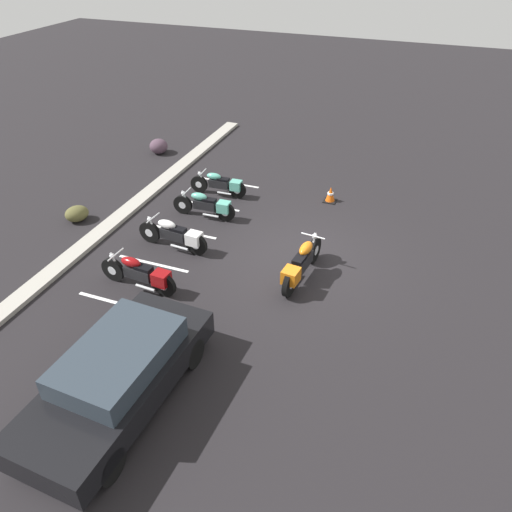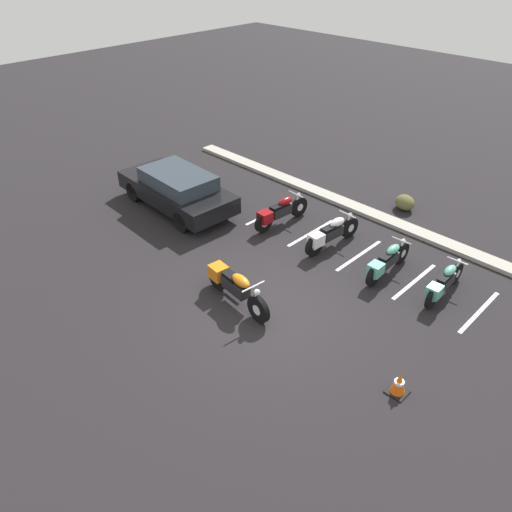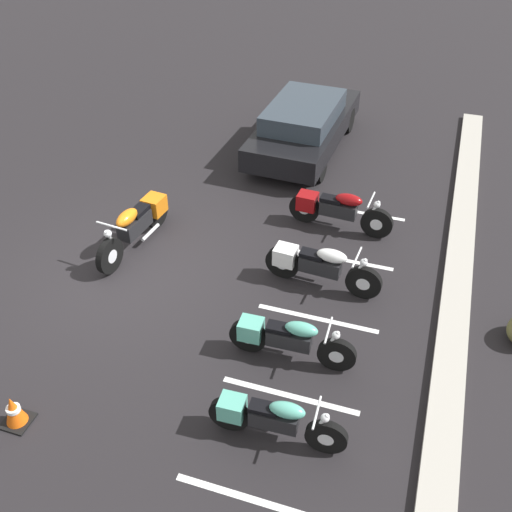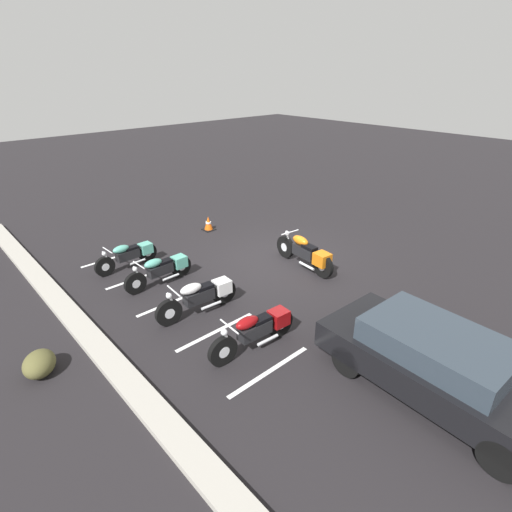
% 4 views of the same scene
% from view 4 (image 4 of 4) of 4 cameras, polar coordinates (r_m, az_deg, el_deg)
% --- Properties ---
extents(ground, '(60.00, 60.00, 0.00)m').
position_cam_4_polar(ground, '(12.30, 3.30, -0.66)').
color(ground, black).
extents(motorcycle_orange_featured, '(2.33, 0.68, 0.92)m').
position_cam_4_polar(motorcycle_orange_featured, '(11.72, 7.19, 0.43)').
color(motorcycle_orange_featured, black).
rests_on(motorcycle_orange_featured, ground).
extents(parked_bike_0, '(0.61, 2.16, 0.85)m').
position_cam_4_polar(parked_bike_0, '(8.44, 0.16, -10.44)').
color(parked_bike_0, black).
rests_on(parked_bike_0, ground).
extents(parked_bike_1, '(0.61, 2.16, 0.85)m').
position_cam_4_polar(parked_bike_1, '(9.66, -7.83, -5.63)').
color(parked_bike_1, black).
rests_on(parked_bike_1, ground).
extents(parked_bike_2, '(0.57, 2.03, 0.80)m').
position_cam_4_polar(parked_bike_2, '(11.14, -13.27, -1.85)').
color(parked_bike_2, black).
rests_on(parked_bike_2, ground).
extents(parked_bike_3, '(0.55, 1.95, 0.77)m').
position_cam_4_polar(parked_bike_3, '(12.29, -17.62, 0.19)').
color(parked_bike_3, black).
rests_on(parked_bike_3, ground).
extents(car_black, '(4.38, 1.99, 1.29)m').
position_cam_4_polar(car_black, '(7.94, 24.74, -13.80)').
color(car_black, black).
rests_on(car_black, ground).
extents(concrete_curb, '(18.00, 0.50, 0.12)m').
position_cam_4_polar(concrete_curb, '(9.59, -22.64, -10.68)').
color(concrete_curb, '#A8A399').
rests_on(concrete_curb, ground).
extents(landscape_rock_0, '(0.91, 0.87, 0.48)m').
position_cam_4_polar(landscape_rock_0, '(8.96, -28.56, -13.38)').
color(landscape_rock_0, brown).
rests_on(landscape_rock_0, ground).
extents(traffic_cone, '(0.40, 0.40, 0.51)m').
position_cam_4_polar(traffic_cone, '(14.65, -6.82, 4.61)').
color(traffic_cone, black).
rests_on(traffic_cone, ground).
extents(stall_line_0, '(0.10, 2.10, 0.00)m').
position_cam_4_polar(stall_line_0, '(8.14, 1.97, -16.10)').
color(stall_line_0, white).
rests_on(stall_line_0, ground).
extents(stall_line_1, '(0.10, 2.10, 0.00)m').
position_cam_4_polar(stall_line_1, '(9.19, -5.76, -10.68)').
color(stall_line_1, white).
rests_on(stall_line_1, ground).
extents(stall_line_2, '(0.10, 2.10, 0.00)m').
position_cam_4_polar(stall_line_2, '(10.43, -11.59, -6.32)').
color(stall_line_2, white).
rests_on(stall_line_2, ground).
extents(stall_line_3, '(0.10, 2.10, 0.00)m').
position_cam_4_polar(stall_line_3, '(11.80, -16.06, -2.89)').
color(stall_line_3, white).
rests_on(stall_line_3, ground).
extents(stall_line_4, '(0.10, 2.10, 0.00)m').
position_cam_4_polar(stall_line_4, '(13.26, -19.55, -0.17)').
color(stall_line_4, white).
rests_on(stall_line_4, ground).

